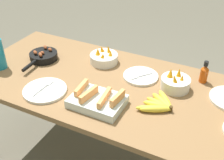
{
  "coord_description": "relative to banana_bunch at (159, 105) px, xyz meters",
  "views": [
    {
      "loc": [
        0.64,
        -1.29,
        1.74
      ],
      "look_at": [
        0.0,
        0.0,
        0.77
      ],
      "focal_mm": 45.0,
      "sensor_mm": 36.0,
      "label": 1
    }
  ],
  "objects": [
    {
      "name": "banana_bunch",
      "position": [
        0.0,
        0.0,
        0.0
      ],
      "size": [
        0.2,
        0.24,
        0.04
      ],
      "color": "yellow",
      "rests_on": "dining_table"
    },
    {
      "name": "empty_plate_far_right",
      "position": [
        -0.66,
        -0.16,
        -0.01
      ],
      "size": [
        0.26,
        0.26,
        0.02
      ],
      "color": "silver",
      "rests_on": "dining_table"
    },
    {
      "name": "empty_plate_far_left",
      "position": [
        -0.2,
        0.24,
        -0.01
      ],
      "size": [
        0.23,
        0.23,
        0.02
      ],
      "color": "silver",
      "rests_on": "dining_table"
    },
    {
      "name": "fruit_bowl_citrus",
      "position": [
        0.03,
        0.22,
        0.02
      ],
      "size": [
        0.18,
        0.18,
        0.12
      ],
      "color": "silver",
      "rests_on": "dining_table"
    },
    {
      "name": "melon_tray",
      "position": [
        -0.32,
        -0.13,
        0.01
      ],
      "size": [
        0.3,
        0.21,
        0.1
      ],
      "color": "silver",
      "rests_on": "dining_table"
    },
    {
      "name": "fruit_bowl_mango",
      "position": [
        -0.51,
        0.31,
        0.02
      ],
      "size": [
        0.19,
        0.19,
        0.12
      ],
      "color": "silver",
      "rests_on": "dining_table"
    },
    {
      "name": "skillet",
      "position": [
        -0.91,
        0.15,
        0.01
      ],
      "size": [
        0.2,
        0.33,
        0.08
      ],
      "rotation": [
        0.0,
        0.0,
        4.78
      ],
      "color": "black",
      "rests_on": "dining_table"
    },
    {
      "name": "dining_table",
      "position": [
        -0.34,
        0.09,
        -0.11
      ],
      "size": [
        1.89,
        0.85,
        0.74
      ],
      "color": "olive",
      "rests_on": "ground_plane"
    },
    {
      "name": "hot_sauce_bottle",
      "position": [
        0.17,
        0.37,
        0.04
      ],
      "size": [
        0.05,
        0.05,
        0.15
      ],
      "color": "#C64C0F",
      "rests_on": "dining_table"
    }
  ]
}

